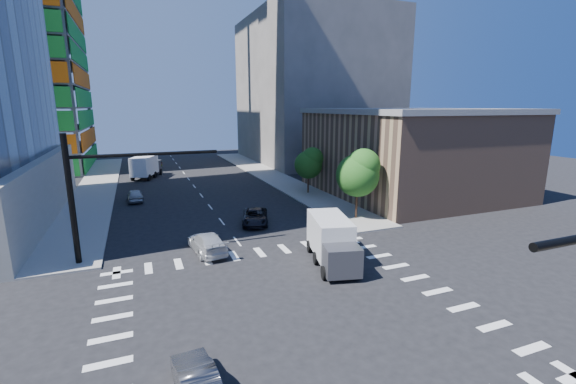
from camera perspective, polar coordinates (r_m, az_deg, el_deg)
name	(u,v)px	position (r m, az deg, el deg)	size (l,w,h in m)	color
ground	(292,312)	(21.73, 0.66, -17.40)	(160.00, 160.00, 0.00)	black
road_markings	(292,312)	(21.73, 0.66, -17.39)	(20.00, 20.00, 0.01)	silver
sidewalk_ne	(270,175)	(61.63, -2.69, 2.48)	(5.00, 60.00, 0.15)	gray
sidewalk_nw	(97,187)	(58.66, -26.45, 0.65)	(5.00, 60.00, 0.15)	gray
commercial_building	(410,151)	(51.17, 17.57, 5.77)	(20.50, 22.50, 10.60)	#8B6651
bg_building_ne	(313,90)	(80.13, 3.75, 14.79)	(24.00, 30.00, 28.00)	#615C57
signal_mast_nw	(94,186)	(29.54, -26.75, 0.75)	(10.20, 0.40, 9.00)	black
tree_south	(359,172)	(37.55, 10.53, 2.90)	(4.16, 4.16, 6.82)	#382316
tree_north	(310,163)	(48.24, 3.23, 4.36)	(3.54, 3.52, 5.78)	#382316
car_nb_far	(255,217)	(36.46, -4.89, -3.67)	(2.29, 4.97, 1.38)	black
car_sb_near	(207,243)	(30.07, -11.88, -7.35)	(2.10, 5.17, 1.50)	silver
car_sb_mid	(135,195)	(48.30, -21.70, -0.45)	(1.69, 4.20, 1.43)	#9FA2A6
car_sb_cross	(197,381)	(16.63, -13.38, -25.60)	(1.41, 4.03, 1.33)	#454549
box_truck_near	(333,245)	(27.17, 6.68, -7.88)	(3.92, 6.48, 3.17)	black
box_truck_far	(147,168)	(63.83, -20.16, 3.38)	(5.01, 7.09, 3.42)	black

